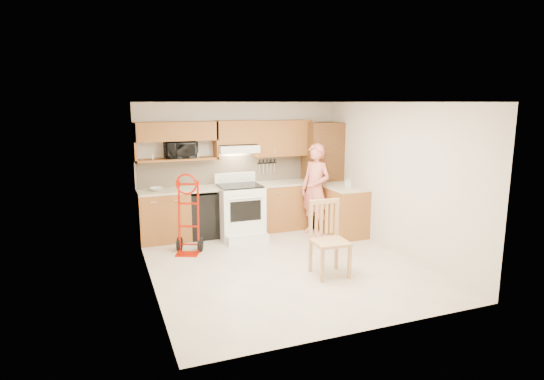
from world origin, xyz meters
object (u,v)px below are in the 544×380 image
range (241,207)px  person (315,189)px  hand_truck (188,218)px  dining_chair (330,239)px  microwave (181,150)px

range → person: size_ratio=0.68×
hand_truck → person: bearing=29.9°
dining_chair → microwave: bearing=124.0°
person → dining_chair: 2.15m
hand_truck → dining_chair: (1.74, -1.72, -0.06)m
range → person: person is taller
range → hand_truck: bearing=-154.3°
microwave → dining_chair: microwave is taller
range → dining_chair: (0.65, -2.24, -0.04)m
microwave → range: microwave is taller
range → microwave: bearing=154.3°
person → hand_truck: bearing=-107.2°
hand_truck → dining_chair: size_ratio=1.12×
range → dining_chair: 2.34m
person → dining_chair: person is taller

